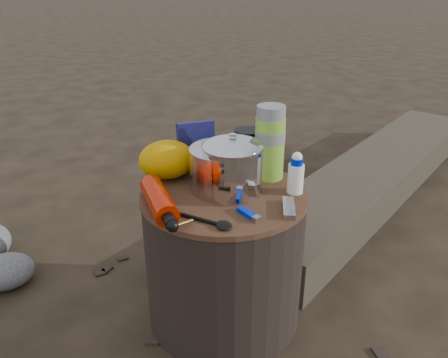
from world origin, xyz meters
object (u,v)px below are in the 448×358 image
object	(u,v)px
log_main	(375,176)
camping_pot	(232,166)
travel_mug	(248,149)
thermos	(270,143)
stump	(224,257)
fuel_bottle	(159,200)

from	to	relation	value
log_main	camping_pot	xyz separation A→B (m)	(-0.98, -0.64, 0.44)
log_main	travel_mug	bearing A→B (deg)	-94.73
thermos	travel_mug	xyz separation A→B (m)	(-0.03, 0.09, -0.05)
stump	fuel_bottle	xyz separation A→B (m)	(-0.20, -0.05, 0.25)
log_main	fuel_bottle	distance (m)	1.42
camping_pot	fuel_bottle	size ratio (longest dim) A/B	0.65
stump	fuel_bottle	size ratio (longest dim) A/B	1.86
stump	thermos	world-z (taller)	thermos
stump	fuel_bottle	bearing A→B (deg)	-165.20
stump	fuel_bottle	distance (m)	0.32
log_main	camping_pot	distance (m)	1.25
camping_pot	travel_mug	bearing A→B (deg)	56.90
camping_pot	log_main	bearing A→B (deg)	33.17
fuel_bottle	stump	bearing A→B (deg)	12.54
stump	camping_pot	bearing A→B (deg)	-30.67
camping_pot	fuel_bottle	world-z (taller)	camping_pot
thermos	travel_mug	world-z (taller)	thermos
thermos	camping_pot	bearing A→B (deg)	-152.75
fuel_bottle	thermos	size ratio (longest dim) A/B	1.16
camping_pot	thermos	size ratio (longest dim) A/B	0.76
stump	thermos	bearing A→B (deg)	20.58
travel_mug	stump	bearing A→B (deg)	-129.88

